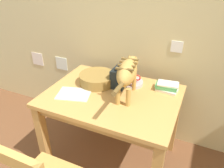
{
  "coord_description": "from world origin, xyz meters",
  "views": [
    {
      "loc": [
        0.61,
        0.06,
        1.74
      ],
      "look_at": [
        -0.03,
        1.48,
        0.85
      ],
      "focal_mm": 35.21,
      "sensor_mm": 36.0,
      "label": 1
    }
  ],
  "objects_px": {
    "saucer_bowl": "(131,82)",
    "toaster": "(120,77)",
    "dining_table": "(112,104)",
    "book_stack": "(167,87)",
    "magazine": "(74,94)",
    "wicker_basket": "(97,79)",
    "coffee_mug": "(132,77)",
    "cat": "(127,72)"
  },
  "relations": [
    {
      "from": "saucer_bowl",
      "to": "toaster",
      "type": "xyz_separation_m",
      "value": [
        -0.08,
        -0.06,
        0.07
      ]
    },
    {
      "from": "dining_table",
      "to": "book_stack",
      "type": "height_order",
      "value": "book_stack"
    },
    {
      "from": "saucer_bowl",
      "to": "magazine",
      "type": "xyz_separation_m",
      "value": [
        -0.38,
        -0.36,
        -0.01
      ]
    },
    {
      "from": "magazine",
      "to": "toaster",
      "type": "bearing_deg",
      "value": 29.6
    },
    {
      "from": "wicker_basket",
      "to": "saucer_bowl",
      "type": "bearing_deg",
      "value": 21.54
    },
    {
      "from": "magazine",
      "to": "book_stack",
      "type": "bearing_deg",
      "value": 13.14
    },
    {
      "from": "coffee_mug",
      "to": "book_stack",
      "type": "distance_m",
      "value": 0.32
    },
    {
      "from": "saucer_bowl",
      "to": "wicker_basket",
      "type": "height_order",
      "value": "wicker_basket"
    },
    {
      "from": "coffee_mug",
      "to": "magazine",
      "type": "distance_m",
      "value": 0.53
    },
    {
      "from": "coffee_mug",
      "to": "toaster",
      "type": "bearing_deg",
      "value": -144.11
    },
    {
      "from": "wicker_basket",
      "to": "magazine",
      "type": "bearing_deg",
      "value": -110.0
    },
    {
      "from": "magazine",
      "to": "toaster",
      "type": "distance_m",
      "value": 0.43
    },
    {
      "from": "coffee_mug",
      "to": "wicker_basket",
      "type": "relative_size",
      "value": 0.41
    },
    {
      "from": "dining_table",
      "to": "toaster",
      "type": "xyz_separation_m",
      "value": [
        0.0,
        0.17,
        0.18
      ]
    },
    {
      "from": "magazine",
      "to": "wicker_basket",
      "type": "relative_size",
      "value": 0.84
    },
    {
      "from": "coffee_mug",
      "to": "cat",
      "type": "bearing_deg",
      "value": -81.88
    },
    {
      "from": "book_stack",
      "to": "cat",
      "type": "bearing_deg",
      "value": -142.45
    },
    {
      "from": "coffee_mug",
      "to": "saucer_bowl",
      "type": "bearing_deg",
      "value": 180.0
    },
    {
      "from": "coffee_mug",
      "to": "toaster",
      "type": "relative_size",
      "value": 0.66
    },
    {
      "from": "toaster",
      "to": "dining_table",
      "type": "bearing_deg",
      "value": -91.29
    },
    {
      "from": "cat",
      "to": "wicker_basket",
      "type": "xyz_separation_m",
      "value": [
        -0.32,
        0.08,
        -0.17
      ]
    },
    {
      "from": "cat",
      "to": "book_stack",
      "type": "height_order",
      "value": "cat"
    },
    {
      "from": "coffee_mug",
      "to": "magazine",
      "type": "height_order",
      "value": "coffee_mug"
    },
    {
      "from": "saucer_bowl",
      "to": "book_stack",
      "type": "xyz_separation_m",
      "value": [
        0.32,
        0.02,
        0.02
      ]
    },
    {
      "from": "coffee_mug",
      "to": "wicker_basket",
      "type": "xyz_separation_m",
      "value": [
        -0.29,
        -0.11,
        -0.03
      ]
    },
    {
      "from": "book_stack",
      "to": "wicker_basket",
      "type": "distance_m",
      "value": 0.62
    },
    {
      "from": "book_stack",
      "to": "wicker_basket",
      "type": "relative_size",
      "value": 0.62
    },
    {
      "from": "cat",
      "to": "wicker_basket",
      "type": "distance_m",
      "value": 0.37
    },
    {
      "from": "book_stack",
      "to": "dining_table",
      "type": "bearing_deg",
      "value": -147.52
    },
    {
      "from": "magazine",
      "to": "saucer_bowl",
      "type": "bearing_deg",
      "value": 27.92
    },
    {
      "from": "cat",
      "to": "coffee_mug",
      "type": "relative_size",
      "value": 5.1
    },
    {
      "from": "dining_table",
      "to": "cat",
      "type": "height_order",
      "value": "cat"
    },
    {
      "from": "saucer_bowl",
      "to": "coffee_mug",
      "type": "distance_m",
      "value": 0.06
    },
    {
      "from": "book_stack",
      "to": "toaster",
      "type": "bearing_deg",
      "value": -167.99
    },
    {
      "from": "wicker_basket",
      "to": "dining_table",
      "type": "bearing_deg",
      "value": -30.77
    },
    {
      "from": "dining_table",
      "to": "coffee_mug",
      "type": "bearing_deg",
      "value": 69.1
    },
    {
      "from": "cat",
      "to": "coffee_mug",
      "type": "distance_m",
      "value": 0.24
    },
    {
      "from": "magazine",
      "to": "toaster",
      "type": "xyz_separation_m",
      "value": [
        0.3,
        0.3,
        0.08
      ]
    },
    {
      "from": "dining_table",
      "to": "coffee_mug",
      "type": "relative_size",
      "value": 8.37
    },
    {
      "from": "coffee_mug",
      "to": "book_stack",
      "type": "relative_size",
      "value": 0.66
    },
    {
      "from": "dining_table",
      "to": "wicker_basket",
      "type": "xyz_separation_m",
      "value": [
        -0.2,
        0.12,
        0.15
      ]
    },
    {
      "from": "cat",
      "to": "saucer_bowl",
      "type": "height_order",
      "value": "cat"
    }
  ]
}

